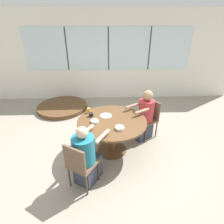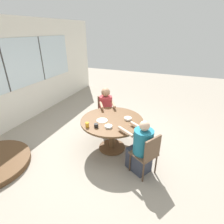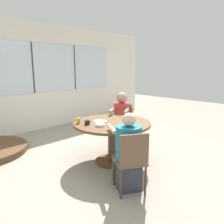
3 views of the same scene
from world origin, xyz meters
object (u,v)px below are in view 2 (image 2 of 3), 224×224
Objects in this scene: chair_for_man_blue_shirt at (148,153)px; bowl_white_shallow at (128,119)px; chair_for_woman_green_shirt at (105,109)px; bowl_cereal at (109,126)px; person_woman_green_shirt at (106,112)px; person_man_blue_shirt at (141,149)px; coffee_mug at (96,125)px; juice_glass at (87,125)px.

chair_for_man_blue_shirt is 0.91m from bowl_white_shallow.
chair_for_woman_green_shirt is 1.38m from bowl_cereal.
person_woman_green_shirt reaches higher than person_man_blue_shirt.
bowl_cereal is (-1.08, -0.52, 0.24)m from person_woman_green_shirt.
chair_for_woman_green_shirt reaches higher than bowl_cereal.
bowl_cereal is at bearing 84.71° from chair_for_woman_green_shirt.
juice_glass is (-0.06, 0.17, 0.01)m from coffee_mug.
bowl_white_shallow reaches higher than bowl_cereal.
chair_for_woman_green_shirt is at bearing 48.51° from bowl_white_shallow.
person_woman_green_shirt is 7.83× the size of bowl_cereal.
person_woman_green_shirt is at bearing 25.71° from bowl_cereal.
bowl_white_shallow is at bearing -42.32° from coffee_mug.
coffee_mug is (-1.30, -0.38, 0.26)m from chair_for_woman_green_shirt.
chair_for_man_blue_shirt is 5.85× the size of bowl_cereal.
chair_for_woman_green_shirt is 1.00× the size of chair_for_man_blue_shirt.
chair_for_man_blue_shirt is at bearing 103.68° from chair_for_woman_green_shirt.
chair_for_woman_green_shirt is 5.85× the size of bowl_cereal.
bowl_white_shallow is (0.59, -0.65, -0.03)m from juice_glass.
person_man_blue_shirt is at bearing -142.86° from bowl_white_shallow.
person_man_blue_shirt reaches higher than bowl_cereal.
chair_for_man_blue_shirt is 0.18m from person_man_blue_shirt.
bowl_white_shallow is at bearing -47.90° from juice_glass.
bowl_white_shallow is 0.52m from bowl_cereal.
chair_for_man_blue_shirt is 1.10m from coffee_mug.
person_man_blue_shirt is (-1.19, -1.21, -0.04)m from person_woman_green_shirt.
juice_glass is at bearing 132.10° from bowl_white_shallow.
person_woman_green_shirt reaches higher than chair_for_man_blue_shirt.
person_man_blue_shirt is 0.77m from bowl_white_shallow.
person_man_blue_shirt is at bearing 103.64° from person_woman_green_shirt.
person_man_blue_shirt is at bearing 102.43° from chair_for_woman_green_shirt.
bowl_white_shallow is at bearing -29.65° from bowl_cereal.
bowl_cereal is (0.08, -0.23, -0.02)m from coffee_mug.
juice_glass is (-0.02, 1.09, 0.31)m from person_man_blue_shirt.
chair_for_man_blue_shirt reaches higher than juice_glass.
coffee_mug is 0.60× the size of bowl_cereal.
person_woman_green_shirt is 1.22m from bowl_cereal.
chair_for_man_blue_shirt is 1.26m from juice_glass.
coffee_mug reaches higher than bowl_white_shallow.
person_woman_green_shirt reaches higher than coffee_mug.
juice_glass is at bearing 108.89° from coffee_mug.
chair_for_woman_green_shirt is 1.18m from bowl_white_shallow.
bowl_white_shallow is 1.09× the size of bowl_cereal.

